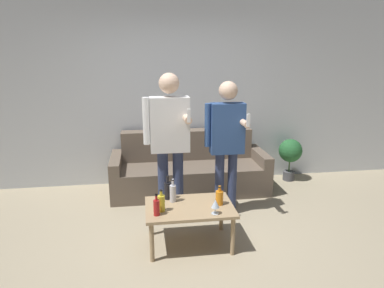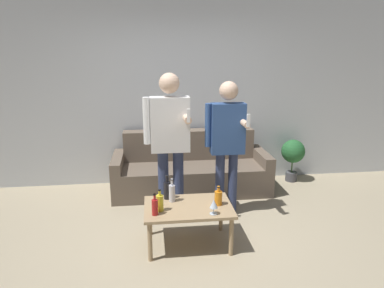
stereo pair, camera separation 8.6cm
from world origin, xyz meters
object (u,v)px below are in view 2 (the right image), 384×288
object	(u,v)px
coffee_table	(188,210)
bottle_orange	(160,202)
couch	(191,170)
person_standing_left	(170,136)
person_standing_right	(227,138)

from	to	relation	value
coffee_table	bottle_orange	bearing A→B (deg)	-165.19
couch	person_standing_left	distance (m)	1.15
couch	coffee_table	world-z (taller)	couch
couch	person_standing_right	distance (m)	1.12
couch	coffee_table	xyz separation A→B (m)	(-0.20, -1.47, 0.09)
coffee_table	person_standing_left	size ratio (longest dim) A/B	0.51
person_standing_left	bottle_orange	bearing A→B (deg)	-101.47
person_standing_right	coffee_table	bearing A→B (deg)	-129.90
couch	person_standing_right	world-z (taller)	person_standing_right
couch	coffee_table	bearing A→B (deg)	-97.70
couch	person_standing_left	size ratio (longest dim) A/B	1.27
person_standing_left	person_standing_right	distance (m)	0.67
coffee_table	person_standing_right	size ratio (longest dim) A/B	0.55
bottle_orange	person_standing_left	bearing A→B (deg)	78.53
person_standing_left	couch	bearing A→B (deg)	67.55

